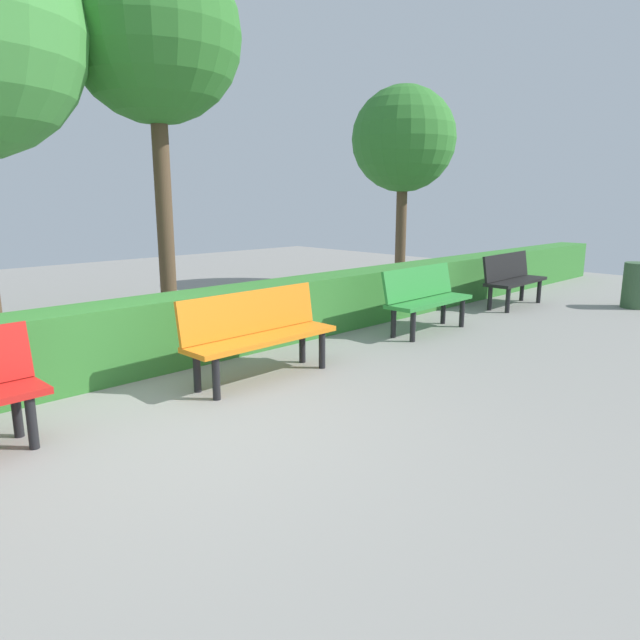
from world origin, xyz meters
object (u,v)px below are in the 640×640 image
bench_black (512,277)px  bench_green (425,296)px  tree_mid (154,36)px  trash_bin (637,285)px  bench_orange (258,330)px  tree_near (404,140)px

bench_black → bench_green: bearing=-0.5°
tree_mid → trash_bin: (-6.22, 3.90, -3.34)m
bench_green → bench_orange: bench_orange is taller
tree_mid → bench_orange: bearing=79.8°
tree_mid → tree_near: bearing=-177.7°
trash_bin → bench_green: bearing=-20.2°
bench_orange → tree_mid: 4.12m
bench_green → bench_orange: (2.84, 0.04, 0.00)m
bench_black → tree_near: size_ratio=0.39×
bench_green → tree_mid: 4.72m
bench_black → bench_green: (2.53, 0.08, -0.00)m
bench_orange → tree_mid: (-0.46, -2.53, 3.22)m
bench_green → tree_near: 4.62m
tree_near → trash_bin: tree_near is taller
trash_bin → tree_mid: bearing=-32.1°
bench_black → tree_near: (-0.38, -2.62, 2.36)m
bench_green → bench_orange: 2.84m
bench_orange → trash_bin: (-6.68, 1.37, -0.12)m
bench_green → bench_black: bearing=-179.5°
trash_bin → bench_orange: bearing=-11.6°
tree_near → trash_bin: size_ratio=5.25×
bench_orange → tree_near: 6.79m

